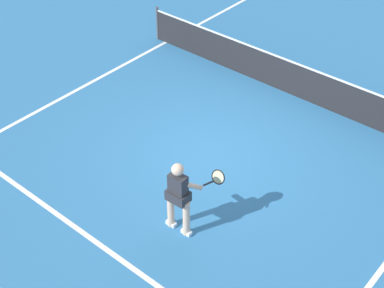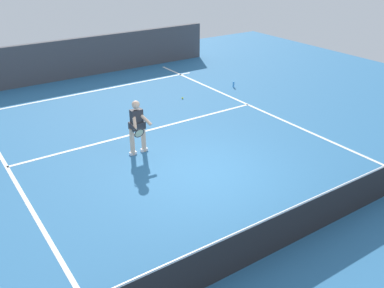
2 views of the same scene
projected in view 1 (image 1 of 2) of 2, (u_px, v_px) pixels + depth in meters
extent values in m
plane|color=teal|center=(211.00, 156.00, 12.31)|extent=(26.75, 26.75, 0.00)
cube|color=white|center=(97.00, 243.00, 10.35)|extent=(8.34, 0.10, 0.01)
cube|color=white|center=(81.00, 88.00, 14.43)|extent=(0.10, 18.58, 0.01)
cylinder|color=#4C4C51|center=(158.00, 23.00, 16.19)|extent=(0.08, 0.08, 0.98)
cube|color=#232326|center=(293.00, 79.00, 13.94)|extent=(8.86, 0.02, 0.86)
cube|color=white|center=(295.00, 63.00, 13.67)|extent=(8.86, 0.02, 0.04)
cylinder|color=beige|center=(171.00, 210.00, 10.47)|extent=(0.13, 0.13, 0.78)
cylinder|color=beige|center=(186.00, 218.00, 10.30)|extent=(0.13, 0.13, 0.78)
cube|color=white|center=(171.00, 223.00, 10.69)|extent=(0.20, 0.10, 0.08)
cube|color=white|center=(186.00, 232.00, 10.51)|extent=(0.20, 0.10, 0.08)
cube|color=#2D2D33|center=(178.00, 187.00, 9.98)|extent=(0.33, 0.21, 0.52)
cube|color=#2D2D33|center=(178.00, 196.00, 10.11)|extent=(0.41, 0.30, 0.20)
sphere|color=beige|center=(178.00, 170.00, 9.74)|extent=(0.22, 0.22, 0.22)
cylinder|color=beige|center=(177.00, 178.00, 10.14)|extent=(0.30, 0.47, 0.37)
cylinder|color=beige|center=(190.00, 185.00, 9.99)|extent=(0.27, 0.48, 0.37)
cylinder|color=black|center=(208.00, 183.00, 10.09)|extent=(0.05, 0.30, 0.14)
torus|color=black|center=(218.00, 177.00, 10.32)|extent=(0.29, 0.13, 0.28)
cylinder|color=beige|center=(218.00, 177.00, 10.32)|extent=(0.24, 0.10, 0.23)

